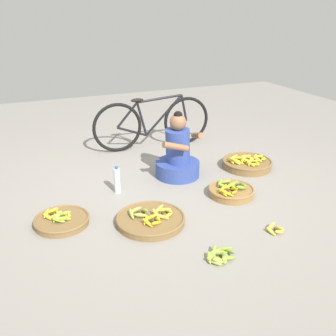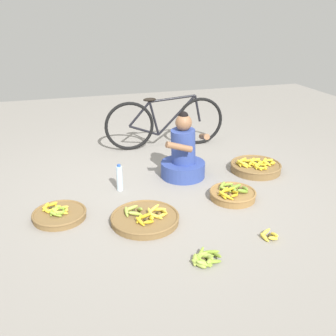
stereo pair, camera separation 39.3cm
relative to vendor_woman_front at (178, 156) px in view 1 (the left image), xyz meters
name	(u,v)px [view 1 (the left image)]	position (x,y,z in m)	size (l,w,h in m)	color
ground_plane	(161,191)	(-0.34, -0.30, -0.25)	(10.00, 10.00, 0.00)	gray
vendor_woman_front	(178,156)	(0.00, 0.00, 0.00)	(0.61, 0.52, 0.79)	#334793
bicycle_leaning	(153,123)	(0.09, 1.06, 0.11)	(1.70, 0.11, 0.73)	black
banana_basket_back_left	(151,219)	(-0.68, -0.89, -0.21)	(0.65, 0.65, 0.14)	brown
banana_basket_mid_left	(61,220)	(-1.45, -0.58, -0.21)	(0.51, 0.51, 0.13)	brown
banana_basket_front_center	(247,163)	(0.90, -0.11, -0.19)	(0.61, 0.61, 0.18)	brown
banana_basket_mid_right	(231,191)	(0.32, -0.69, -0.20)	(0.49, 0.49, 0.15)	olive
loose_bananas_front_right	(275,229)	(0.30, -1.47, -0.23)	(0.14, 0.15, 0.08)	yellow
loose_bananas_front_left	(219,256)	(-0.37, -1.63, -0.22)	(0.28, 0.24, 0.09)	#8CAD38
water_bottle	(117,180)	(-0.78, -0.15, -0.11)	(0.07, 0.07, 0.30)	silver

